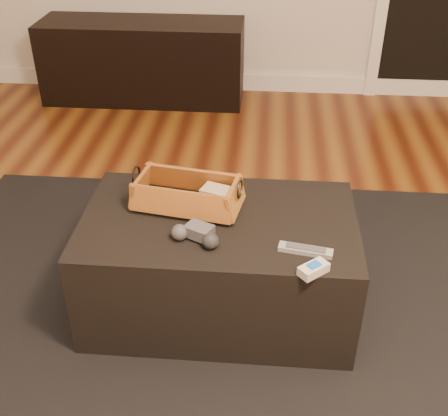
# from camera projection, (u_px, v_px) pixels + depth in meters

# --- Properties ---
(floor) EXTENTS (5.00, 5.50, 0.01)m
(floor) POSITION_uv_depth(u_px,v_px,m) (225.00, 379.00, 1.97)
(floor) COLOR brown
(floor) RESTS_ON ground
(baseboard) EXTENTS (5.00, 0.04, 0.12)m
(baseboard) POSITION_uv_depth(u_px,v_px,m) (255.00, 82.00, 4.21)
(baseboard) COLOR white
(baseboard) RESTS_ON floor
(media_cabinet) EXTENTS (1.40, 0.45, 0.55)m
(media_cabinet) POSITION_uv_depth(u_px,v_px,m) (143.00, 61.00, 3.96)
(media_cabinet) COLOR black
(media_cabinet) RESTS_ON floor
(area_rug) EXTENTS (2.60, 2.00, 0.01)m
(area_rug) POSITION_uv_depth(u_px,v_px,m) (218.00, 314.00, 2.22)
(area_rug) COLOR black
(area_rug) RESTS_ON floor
(ottoman) EXTENTS (1.00, 0.60, 0.42)m
(ottoman) POSITION_uv_depth(u_px,v_px,m) (219.00, 264.00, 2.15)
(ottoman) COLOR black
(ottoman) RESTS_ON area_rug
(tv_remote) EXTENTS (0.21, 0.06, 0.02)m
(tv_remote) POSITION_uv_depth(u_px,v_px,m) (181.00, 202.00, 2.08)
(tv_remote) COLOR black
(tv_remote) RESTS_ON wicker_basket
(cloth_bundle) EXTENTS (0.13, 0.11, 0.06)m
(cloth_bundle) POSITION_uv_depth(u_px,v_px,m) (217.00, 196.00, 2.08)
(cloth_bundle) COLOR tan
(cloth_bundle) RESTS_ON wicker_basket
(wicker_basket) EXTENTS (0.43, 0.27, 0.14)m
(wicker_basket) POSITION_uv_depth(u_px,v_px,m) (187.00, 195.00, 2.08)
(wicker_basket) COLOR #985E22
(wicker_basket) RESTS_ON ottoman
(game_controller) EXTENTS (0.18, 0.14, 0.06)m
(game_controller) POSITION_uv_depth(u_px,v_px,m) (197.00, 234.00, 1.90)
(game_controller) COLOR #444347
(game_controller) RESTS_ON ottoman
(silver_remote) EXTENTS (0.18, 0.07, 0.02)m
(silver_remote) POSITION_uv_depth(u_px,v_px,m) (306.00, 250.00, 1.86)
(silver_remote) COLOR #A3A6AA
(silver_remote) RESTS_ON ottoman
(cream_gadget) EXTENTS (0.11, 0.10, 0.04)m
(cream_gadget) POSITION_uv_depth(u_px,v_px,m) (314.00, 269.00, 1.77)
(cream_gadget) COLOR beige
(cream_gadget) RESTS_ON ottoman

